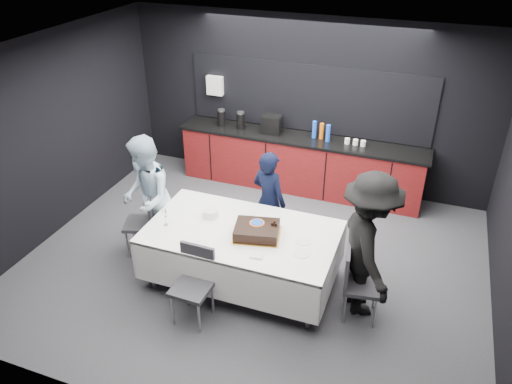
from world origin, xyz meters
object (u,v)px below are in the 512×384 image
at_px(chair_left, 146,218).
at_px(person_right, 368,246).
at_px(plate_stack, 210,213).
at_px(person_left, 146,198).
at_px(chair_near, 194,278).
at_px(chair_right, 356,278).
at_px(champagne_flute, 165,214).
at_px(party_table, 242,240).
at_px(person_center, 269,201).
at_px(cake_assembly, 257,231).

bearing_deg(chair_left, person_right, -1.90).
bearing_deg(plate_stack, person_left, 179.14).
distance_m(plate_stack, person_right, 2.00).
distance_m(chair_near, person_right, 1.99).
height_order(plate_stack, chair_right, chair_right).
bearing_deg(chair_near, chair_left, 142.74).
distance_m(plate_stack, champagne_flute, 0.58).
bearing_deg(party_table, champagne_flute, -167.31).
distance_m(party_table, person_left, 1.45).
distance_m(party_table, person_center, 0.87).
distance_m(chair_left, person_center, 1.68).
bearing_deg(cake_assembly, champagne_flute, -171.03).
distance_m(cake_assembly, chair_right, 1.27).
bearing_deg(plate_stack, chair_left, -179.45).
relative_size(person_center, person_right, 0.81).
xyz_separation_m(chair_left, chair_near, (1.17, -0.89, 0.00)).
distance_m(champagne_flute, person_left, 0.64).
bearing_deg(party_table, person_center, 86.48).
distance_m(party_table, chair_left, 1.47).
distance_m(party_table, champagne_flute, 0.99).
distance_m(party_table, plate_stack, 0.55).
height_order(chair_near, person_center, person_center).
bearing_deg(chair_left, person_center, 25.17).
relative_size(cake_assembly, plate_stack, 3.21).
height_order(party_table, person_right, person_right).
xyz_separation_m(chair_near, person_center, (0.34, 1.60, 0.19)).
relative_size(cake_assembly, person_center, 0.44).
bearing_deg(chair_near, chair_right, 20.24).
distance_m(chair_right, person_center, 1.70).
xyz_separation_m(plate_stack, person_center, (0.54, 0.70, -0.10)).
bearing_deg(person_right, party_table, 66.75).
distance_m(champagne_flute, chair_near, 0.93).
bearing_deg(chair_near, person_left, 141.24).
height_order(chair_right, chair_near, same).
bearing_deg(cake_assembly, chair_right, -3.68).
bearing_deg(party_table, cake_assembly, -8.15).
height_order(plate_stack, person_left, person_left).
height_order(party_table, cake_assembly, cake_assembly).
distance_m(chair_left, person_left, 0.32).
xyz_separation_m(champagne_flute, chair_left, (-0.53, 0.36, -0.40)).
bearing_deg(person_left, person_center, 85.33).
xyz_separation_m(cake_assembly, person_center, (-0.15, 0.89, -0.12)).
bearing_deg(party_table, chair_left, 174.05).
bearing_deg(cake_assembly, plate_stack, 164.64).
xyz_separation_m(cake_assembly, chair_left, (-1.67, 0.18, -0.31)).
bearing_deg(chair_left, chair_right, -5.15).
distance_m(chair_left, chair_right, 2.90).
relative_size(cake_assembly, chair_right, 0.70).
bearing_deg(cake_assembly, chair_left, 173.78).
xyz_separation_m(champagne_flute, person_center, (0.98, 1.07, -0.21)).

